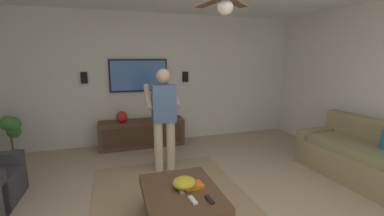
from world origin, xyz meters
name	(u,v)px	position (x,y,z in m)	size (l,w,h in m)	color
wall_back_tv	(157,79)	(3.06, 0.00, 1.35)	(0.10, 6.41, 2.70)	silver
area_rug	(177,212)	(0.24, 0.29, 0.01)	(3.04, 1.97, 0.01)	#9E8460
couch	(367,160)	(0.21, -2.60, 0.32)	(1.94, 0.94, 0.87)	#93845B
coffee_table	(181,198)	(0.04, 0.29, 0.30)	(1.00, 0.80, 0.40)	#513823
media_console	(142,133)	(2.72, 0.40, 0.28)	(0.45, 1.70, 0.55)	#513823
tv	(139,75)	(2.96, 0.40, 1.44)	(0.05, 1.18, 0.66)	black
person_standing	(164,114)	(1.44, 0.19, 0.93)	(0.53, 0.54, 1.64)	#C6B793
potted_plant_short	(11,131)	(2.54, 2.63, 0.56)	(0.39, 0.31, 0.84)	#4C4C51
bowl	(184,183)	(0.06, 0.24, 0.46)	(0.26, 0.26, 0.12)	gold
remote_white	(193,200)	(-0.22, 0.24, 0.41)	(0.15, 0.04, 0.02)	white
remote_black	(209,200)	(-0.26, 0.07, 0.41)	(0.15, 0.04, 0.02)	black
remote_grey	(181,191)	(-0.01, 0.30, 0.41)	(0.15, 0.04, 0.02)	slate
book	(193,186)	(0.05, 0.15, 0.42)	(0.22, 0.16, 0.04)	orange
vase_round	(122,117)	(2.68, 0.79, 0.66)	(0.22, 0.22, 0.22)	red
wall_speaker_left	(185,77)	(2.98, -0.60, 1.39)	(0.06, 0.12, 0.22)	black
wall_speaker_right	(84,78)	(2.98, 1.45, 1.42)	(0.06, 0.12, 0.22)	black
ceiling_fan	(225,0)	(0.08, -0.20, 2.38)	(1.14, 1.14, 0.46)	#4C3828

